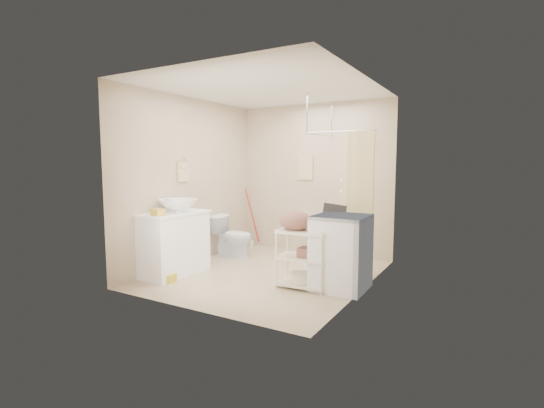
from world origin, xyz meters
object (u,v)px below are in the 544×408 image
(washing_machine, at_px, (341,252))
(laundry_rack, at_px, (304,253))
(vanity, at_px, (174,243))
(toilet, at_px, (233,236))

(washing_machine, distance_m, laundry_rack, 0.47)
(vanity, distance_m, toilet, 1.28)
(toilet, height_order, laundry_rack, laundry_rack)
(washing_machine, bearing_deg, laundry_rack, -154.74)
(vanity, bearing_deg, washing_machine, 15.28)
(vanity, xyz_separation_m, washing_machine, (2.30, 0.56, 0.02))
(vanity, distance_m, washing_machine, 2.37)
(vanity, distance_m, laundry_rack, 1.91)
(vanity, height_order, toilet, vanity)
(vanity, relative_size, toilet, 1.43)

